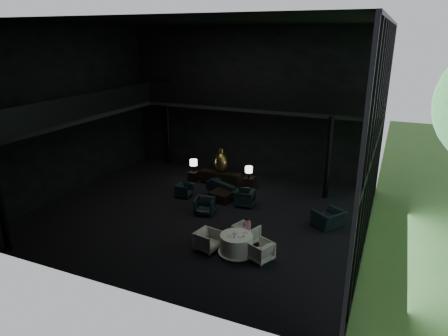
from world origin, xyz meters
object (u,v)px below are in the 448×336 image
at_px(lounge_armchair_south, 205,205).
at_px(child, 247,225).
at_px(window_armchair, 329,215).
at_px(dining_chair_west, 208,239).
at_px(lounge_armchair_west, 184,190).
at_px(dining_chair_north, 246,232).
at_px(side_table_right, 250,183).
at_px(table_lamp_right, 249,170).
at_px(table_lamp_left, 194,163).
at_px(coffee_table, 222,196).
at_px(bronze_urn, 221,162).
at_px(dining_chair_east, 260,250).
at_px(console, 220,178).
at_px(side_table_left, 193,176).
at_px(lounge_armchair_east, 245,196).
at_px(sofa, 226,184).
at_px(dining_table, 236,246).

height_order(lounge_armchair_south, child, child).
distance_m(window_armchair, dining_chair_west, 5.23).
bearing_deg(lounge_armchair_west, dining_chair_north, -127.75).
distance_m(side_table_right, table_lamp_right, 0.78).
bearing_deg(dining_chair_north, child, -176.74).
height_order(table_lamp_left, window_armchair, table_lamp_left).
height_order(side_table_right, coffee_table, side_table_right).
xyz_separation_m(bronze_urn, dining_chair_north, (3.45, -5.39, -0.78)).
relative_size(lounge_armchair_south, dining_chair_east, 1.13).
xyz_separation_m(table_lamp_right, window_armchair, (4.48, -2.64, -0.53)).
bearing_deg(lounge_armchair_south, table_lamp_right, 66.60).
bearing_deg(dining_chair_north, table_lamp_left, -26.35).
bearing_deg(console, side_table_left, -179.29).
relative_size(lounge_armchair_west, dining_chair_north, 0.73).
distance_m(lounge_armchair_west, lounge_armchair_east, 3.09).
height_order(lounge_armchair_west, dining_chair_east, dining_chair_east).
distance_m(sofa, child, 5.11).
bearing_deg(dining_table, lounge_armchair_east, 106.81).
distance_m(console, child, 6.34).
relative_size(coffee_table, dining_chair_east, 1.30).
xyz_separation_m(lounge_armchair_west, coffee_table, (1.87, 0.33, -0.11)).
height_order(table_lamp_right, lounge_armchair_west, table_lamp_right).
distance_m(sofa, dining_chair_west, 5.59).
xyz_separation_m(coffee_table, child, (2.53, -3.38, 0.54)).
bearing_deg(dining_table, coffee_table, 119.90).
xyz_separation_m(console, lounge_armchair_west, (-0.93, -2.24, -0.02)).
xyz_separation_m(console, table_lamp_right, (1.60, -0.05, 0.70)).
bearing_deg(side_table_right, lounge_armchair_south, -101.16).
bearing_deg(bronze_urn, dining_chair_west, -70.14).
height_order(bronze_urn, dining_chair_east, bronze_urn).
bearing_deg(side_table_left, lounge_armchair_west, -73.18).
bearing_deg(dining_chair_east, side_table_left, -111.91).
height_order(console, lounge_armchair_south, lounge_armchair_south).
xyz_separation_m(coffee_table, dining_chair_west, (1.38, -4.42, 0.20)).
relative_size(table_lamp_left, table_lamp_right, 1.06).
distance_m(coffee_table, dining_table, 4.94).
bearing_deg(bronze_urn, lounge_armchair_west, -111.59).
relative_size(side_table_right, dining_chair_east, 0.77).
distance_m(lounge_armchair_south, window_armchair, 5.30).
xyz_separation_m(sofa, window_armchair, (5.31, -1.73, 0.07)).
xyz_separation_m(side_table_left, dining_chair_north, (5.05, -5.26, 0.20)).
height_order(bronze_urn, table_lamp_left, bronze_urn).
relative_size(table_lamp_left, dining_table, 0.50).
height_order(table_lamp_right, coffee_table, table_lamp_right).
bearing_deg(side_table_right, side_table_left, -177.00).
distance_m(bronze_urn, lounge_armchair_east, 3.14).
xyz_separation_m(side_table_right, lounge_armchair_south, (-0.74, -3.76, 0.14)).
distance_m(dining_table, child, 1.00).
xyz_separation_m(console, coffee_table, (0.95, -1.91, -0.12)).
bearing_deg(lounge_armchair_west, coffee_table, -82.90).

